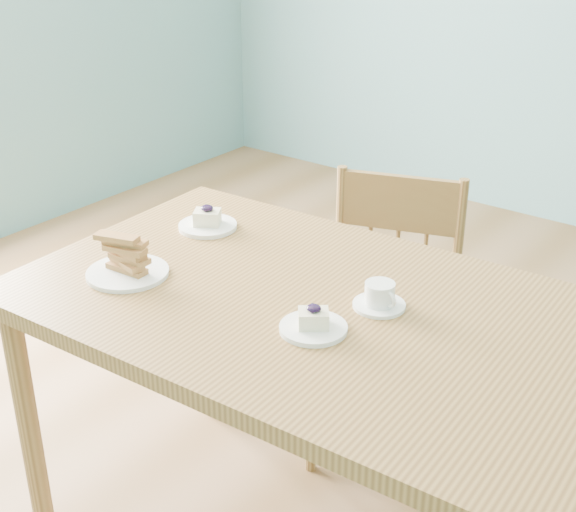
{
  "coord_description": "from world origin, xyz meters",
  "views": [
    {
      "loc": [
        0.94,
        -1.54,
        1.69
      ],
      "look_at": [
        -0.1,
        -0.16,
        0.86
      ],
      "focal_mm": 50.0,
      "sensor_mm": 36.0,
      "label": 1
    }
  ],
  "objects_px": {
    "dining_table": "(331,337)",
    "cheesecake_plate_far": "(208,222)",
    "dining_chair": "(386,321)",
    "cheesecake_plate_near": "(313,324)",
    "coffee_cup": "(380,297)",
    "biscotti_plate": "(127,262)"
  },
  "relations": [
    {
      "from": "dining_table",
      "to": "biscotti_plate",
      "type": "xyz_separation_m",
      "value": [
        -0.49,
        -0.17,
        0.12
      ]
    },
    {
      "from": "dining_chair",
      "to": "cheesecake_plate_near",
      "type": "distance_m",
      "value": 0.78
    },
    {
      "from": "dining_table",
      "to": "cheesecake_plate_far",
      "type": "bearing_deg",
      "value": 160.26
    },
    {
      "from": "dining_chair",
      "to": "biscotti_plate",
      "type": "relative_size",
      "value": 4.41
    },
    {
      "from": "cheesecake_plate_far",
      "to": "coffee_cup",
      "type": "height_order",
      "value": "cheesecake_plate_far"
    },
    {
      "from": "cheesecake_plate_near",
      "to": "biscotti_plate",
      "type": "xyz_separation_m",
      "value": [
        -0.52,
        -0.06,
        0.02
      ]
    },
    {
      "from": "dining_table",
      "to": "coffee_cup",
      "type": "relative_size",
      "value": 12.77
    },
    {
      "from": "cheesecake_plate_near",
      "to": "coffee_cup",
      "type": "bearing_deg",
      "value": 71.27
    },
    {
      "from": "dining_chair",
      "to": "coffee_cup",
      "type": "bearing_deg",
      "value": -81.7
    },
    {
      "from": "dining_table",
      "to": "coffee_cup",
      "type": "height_order",
      "value": "coffee_cup"
    },
    {
      "from": "cheesecake_plate_near",
      "to": "dining_table",
      "type": "bearing_deg",
      "value": 103.51
    },
    {
      "from": "dining_table",
      "to": "cheesecake_plate_far",
      "type": "height_order",
      "value": "cheesecake_plate_far"
    },
    {
      "from": "cheesecake_plate_near",
      "to": "coffee_cup",
      "type": "relative_size",
      "value": 1.23
    },
    {
      "from": "dining_chair",
      "to": "coffee_cup",
      "type": "height_order",
      "value": "dining_chair"
    },
    {
      "from": "cheesecake_plate_far",
      "to": "cheesecake_plate_near",
      "type": "bearing_deg",
      "value": -26.16
    },
    {
      "from": "cheesecake_plate_far",
      "to": "biscotti_plate",
      "type": "distance_m",
      "value": 0.33
    },
    {
      "from": "cheesecake_plate_far",
      "to": "biscotti_plate",
      "type": "bearing_deg",
      "value": -83.48
    },
    {
      "from": "dining_table",
      "to": "cheesecake_plate_near",
      "type": "relative_size",
      "value": 10.39
    },
    {
      "from": "cheesecake_plate_far",
      "to": "dining_chair",
      "type": "bearing_deg",
      "value": 47.1
    },
    {
      "from": "cheesecake_plate_far",
      "to": "biscotti_plate",
      "type": "relative_size",
      "value": 0.8
    },
    {
      "from": "dining_chair",
      "to": "coffee_cup",
      "type": "distance_m",
      "value": 0.66
    },
    {
      "from": "cheesecake_plate_near",
      "to": "cheesecake_plate_far",
      "type": "height_order",
      "value": "cheesecake_plate_far"
    }
  ]
}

